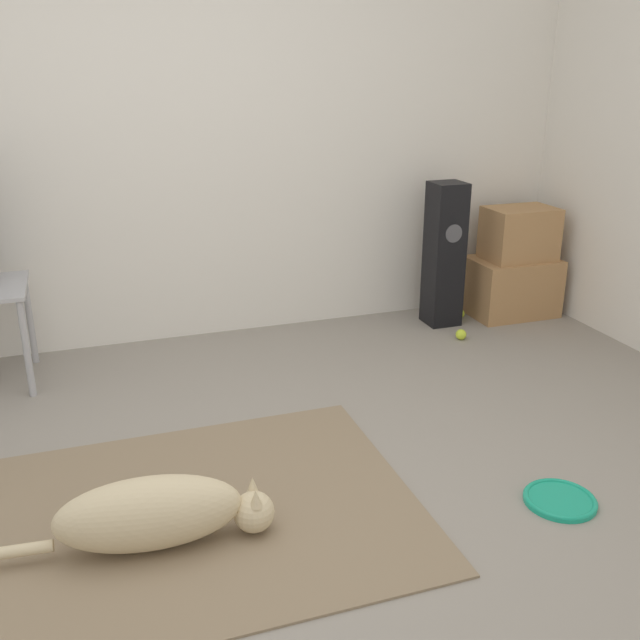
{
  "coord_description": "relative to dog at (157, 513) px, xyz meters",
  "views": [
    {
      "loc": [
        -0.49,
        -2.14,
        1.62
      ],
      "look_at": [
        0.55,
        0.9,
        0.45
      ],
      "focal_mm": 40.0,
      "sensor_mm": 36.0,
      "label": 1
    }
  ],
  "objects": [
    {
      "name": "ground_plane",
      "position": [
        0.35,
        -0.03,
        -0.14
      ],
      "size": [
        12.0,
        12.0,
        0.0
      ],
      "primitive_type": "plane",
      "color": "gray"
    },
    {
      "name": "wall_back",
      "position": [
        0.35,
        2.07,
        1.14
      ],
      "size": [
        8.0,
        0.06,
        2.55
      ],
      "color": "silver",
      "rests_on": "ground_plane"
    },
    {
      "name": "area_rug",
      "position": [
        0.05,
        0.15,
        -0.13
      ],
      "size": [
        1.88,
        1.32,
        0.01
      ],
      "color": "#847056",
      "rests_on": "ground_plane"
    },
    {
      "name": "dog",
      "position": [
        0.0,
        0.0,
        0.0
      ],
      "size": [
        0.97,
        0.28,
        0.27
      ],
      "color": "beige",
      "rests_on": "area_rug"
    },
    {
      "name": "frisbee",
      "position": [
        1.51,
        -0.23,
        -0.13
      ],
      "size": [
        0.28,
        0.28,
        0.03
      ],
      "color": "#199E7A",
      "rests_on": "ground_plane"
    },
    {
      "name": "cardboard_box_lower",
      "position": [
        2.56,
        1.75,
        0.05
      ],
      "size": [
        0.57,
        0.39,
        0.39
      ],
      "color": "#A87A4C",
      "rests_on": "ground_plane"
    },
    {
      "name": "cardboard_box_upper",
      "position": [
        2.58,
        1.74,
        0.42
      ],
      "size": [
        0.44,
        0.31,
        0.34
      ],
      "color": "#A87A4C",
      "rests_on": "cardboard_box_lower"
    },
    {
      "name": "floor_speaker",
      "position": [
        2.03,
        1.74,
        0.32
      ],
      "size": [
        0.21,
        0.21,
        0.92
      ],
      "color": "black",
      "rests_on": "ground_plane"
    },
    {
      "name": "tennis_ball_by_boxes",
      "position": [
        2.19,
        1.77,
        -0.11
      ],
      "size": [
        0.07,
        0.07,
        0.07
      ],
      "color": "#C6E033",
      "rests_on": "ground_plane"
    },
    {
      "name": "tennis_ball_near_speaker",
      "position": [
        2.01,
        1.42,
        -0.11
      ],
      "size": [
        0.07,
        0.07,
        0.07
      ],
      "color": "#C6E033",
      "rests_on": "ground_plane"
    }
  ]
}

